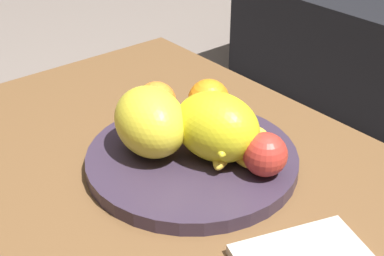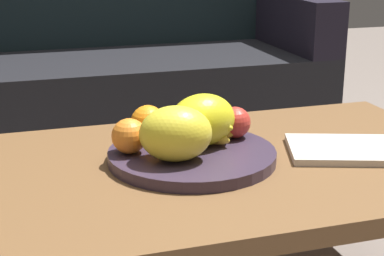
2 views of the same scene
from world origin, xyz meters
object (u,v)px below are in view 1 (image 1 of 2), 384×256
object	(u,v)px
melon_large_front	(217,127)
apple_front	(265,154)
orange_front	(156,102)
coffee_table	(202,204)
melon_smaller_beside	(150,122)
orange_left	(209,100)
banana_bunch	(226,137)
fruit_bowl	(192,159)

from	to	relation	value
melon_large_front	apple_front	bearing A→B (deg)	17.01
melon_large_front	orange_front	bearing A→B (deg)	-178.55
coffee_table	melon_smaller_beside	bearing A→B (deg)	-166.66
orange_left	melon_large_front	bearing A→B (deg)	-35.15
coffee_table	melon_large_front	size ratio (longest dim) A/B	7.67
melon_large_front	orange_left	xyz separation A→B (m)	(-0.11, 0.07, -0.02)
orange_front	orange_left	distance (m)	0.10
apple_front	banana_bunch	size ratio (longest dim) A/B	0.46
fruit_bowl	orange_left	world-z (taller)	orange_left
melon_large_front	melon_smaller_beside	world-z (taller)	same
orange_left	coffee_table	bearing A→B (deg)	-43.70
melon_large_front	banana_bunch	distance (m)	0.03
melon_large_front	banana_bunch	xyz separation A→B (m)	(0.00, 0.02, -0.03)
melon_smaller_beside	apple_front	distance (m)	0.20
coffee_table	banana_bunch	distance (m)	0.12
fruit_bowl	melon_large_front	xyz separation A→B (m)	(0.03, 0.03, 0.07)
coffee_table	fruit_bowl	distance (m)	0.08
melon_smaller_beside	orange_left	distance (m)	0.15
melon_smaller_beside	melon_large_front	bearing A→B (deg)	42.28
orange_front	banana_bunch	world-z (taller)	orange_front
melon_large_front	orange_front	distance (m)	0.17
fruit_bowl	orange_front	distance (m)	0.14
fruit_bowl	melon_large_front	size ratio (longest dim) A/B	2.41
coffee_table	orange_left	bearing A→B (deg)	136.30
fruit_bowl	banana_bunch	distance (m)	0.07
banana_bunch	fruit_bowl	bearing A→B (deg)	-127.68
melon_smaller_beside	fruit_bowl	bearing A→B (deg)	44.23
melon_large_front	apple_front	xyz separation A→B (m)	(0.09, 0.03, -0.02)
melon_large_front	melon_smaller_beside	size ratio (longest dim) A/B	1.01
fruit_bowl	melon_large_front	world-z (taller)	melon_large_front
orange_left	apple_front	size ratio (longest dim) A/B	1.10
coffee_table	melon_smaller_beside	xyz separation A→B (m)	(-0.11, -0.03, 0.12)
apple_front	banana_bunch	xyz separation A→B (m)	(-0.08, -0.01, -0.01)
fruit_bowl	orange_left	xyz separation A→B (m)	(-0.07, 0.10, 0.05)
melon_smaller_beside	orange_front	bearing A→B (deg)	139.12
coffee_table	banana_bunch	xyz separation A→B (m)	(-0.02, 0.07, 0.09)
fruit_bowl	apple_front	world-z (taller)	apple_front
orange_left	apple_front	xyz separation A→B (m)	(0.19, -0.05, -0.00)
fruit_bowl	apple_front	size ratio (longest dim) A/B	5.07
orange_front	apple_front	world-z (taller)	orange_front
melon_large_front	banana_bunch	bearing A→B (deg)	81.04
melon_smaller_beside	banana_bunch	xyz separation A→B (m)	(0.09, 0.10, -0.03)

